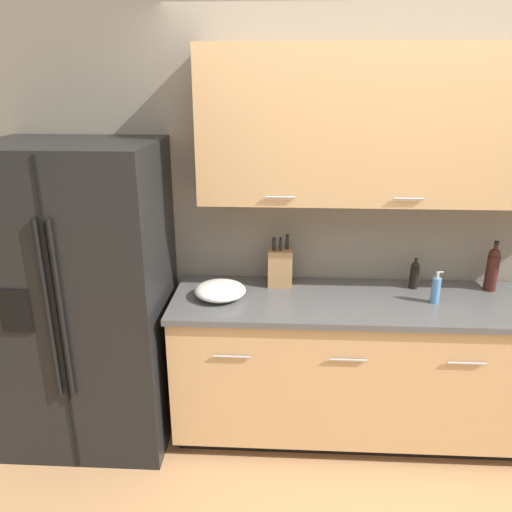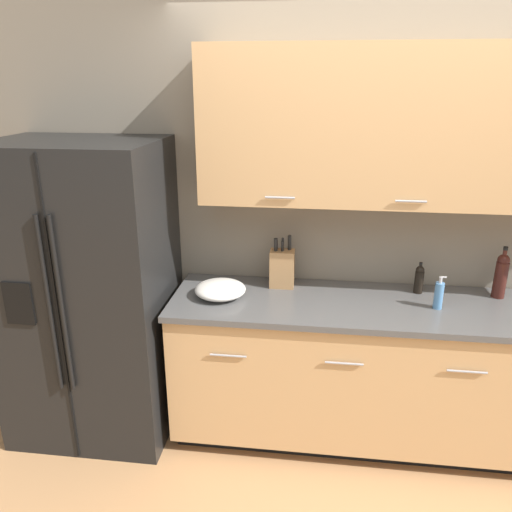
# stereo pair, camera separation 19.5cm
# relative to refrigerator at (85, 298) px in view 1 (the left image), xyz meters

# --- Properties ---
(wall_back) EXTENTS (10.00, 0.39, 2.60)m
(wall_back) POSITION_rel_refrigerator_xyz_m (1.74, 0.34, 0.58)
(wall_back) COLOR gray
(wall_back) RESTS_ON ground_plane
(counter_unit) EXTENTS (2.60, 0.64, 0.91)m
(counter_unit) POSITION_rel_refrigerator_xyz_m (1.81, 0.06, -0.44)
(counter_unit) COLOR black
(counter_unit) RESTS_ON ground_plane
(refrigerator) EXTENTS (0.94, 0.75, 1.80)m
(refrigerator) POSITION_rel_refrigerator_xyz_m (0.00, 0.00, 0.00)
(refrigerator) COLOR black
(refrigerator) RESTS_ON ground_plane
(knife_block) EXTENTS (0.15, 0.10, 0.33)m
(knife_block) POSITION_rel_refrigerator_xyz_m (1.13, 0.22, 0.13)
(knife_block) COLOR #A87A4C
(knife_block) RESTS_ON counter_unit
(wine_bottle) EXTENTS (0.07, 0.07, 0.31)m
(wine_bottle) POSITION_rel_refrigerator_xyz_m (2.39, 0.23, 0.15)
(wine_bottle) COLOR #3D1914
(wine_bottle) RESTS_ON counter_unit
(soap_dispenser) EXTENTS (0.05, 0.05, 0.19)m
(soap_dispenser) POSITION_rel_refrigerator_xyz_m (2.01, 0.02, 0.09)
(soap_dispenser) COLOR #4C7FB2
(soap_dispenser) RESTS_ON counter_unit
(oil_bottle) EXTENTS (0.05, 0.05, 0.19)m
(oil_bottle) POSITION_rel_refrigerator_xyz_m (1.94, 0.23, 0.10)
(oil_bottle) COLOR black
(oil_bottle) RESTS_ON counter_unit
(mixing_bowl) EXTENTS (0.30, 0.30, 0.09)m
(mixing_bowl) POSITION_rel_refrigerator_xyz_m (0.79, 0.03, 0.06)
(mixing_bowl) COLOR white
(mixing_bowl) RESTS_ON counter_unit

